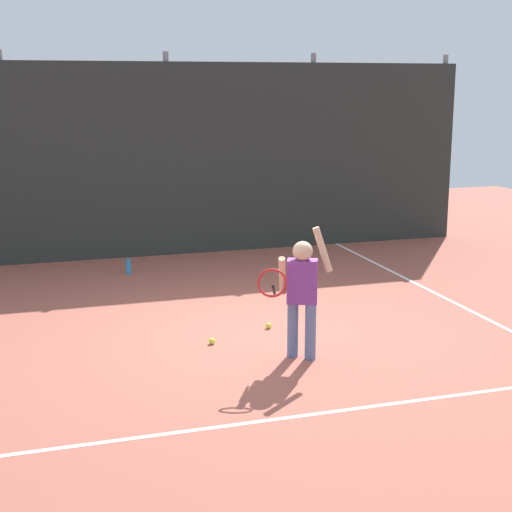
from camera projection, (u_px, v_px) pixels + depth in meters
ground_plane at (247, 336)px, 8.43m from camera, size 20.00×20.00×0.00m
court_line_baseline at (318, 414)px, 6.45m from camera, size 9.00×0.05×0.00m
court_line_sideline at (433, 292)px, 10.19m from camera, size 0.05×9.00×0.00m
back_fence_windscreen at (169, 160)px, 12.13m from camera, size 10.08×0.08×3.04m
fence_post_1 at (7, 160)px, 11.46m from camera, size 0.09×0.09×3.19m
fence_post_2 at (168, 155)px, 12.16m from camera, size 0.09×0.09×3.19m
fence_post_3 at (312, 151)px, 12.87m from camera, size 0.09×0.09×3.19m
fence_post_4 at (441, 148)px, 13.57m from camera, size 0.09×0.09×3.19m
tennis_player at (301, 289)px, 7.59m from camera, size 0.86×0.56×1.35m
water_bottle at (128, 267)px, 11.14m from camera, size 0.07×0.07×0.22m
tennis_ball_2 at (268, 326)px, 8.69m from camera, size 0.07×0.07×0.07m
tennis_ball_3 at (212, 341)px, 8.17m from camera, size 0.07×0.07×0.07m
tennis_ball_5 at (321, 254)px, 12.31m from camera, size 0.07×0.07×0.07m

